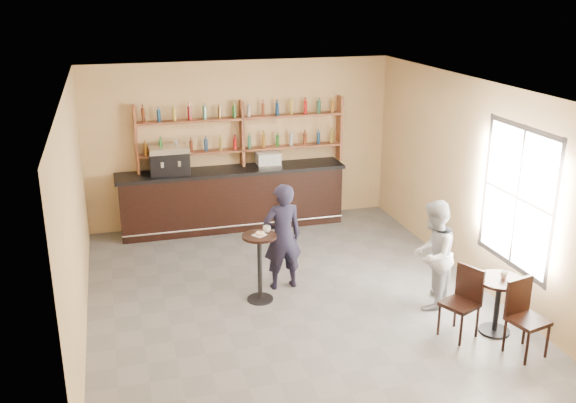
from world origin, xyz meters
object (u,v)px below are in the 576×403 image
object	(u,v)px
bar_counter	(232,198)
pedestal_table	(260,268)
cafe_table	(497,306)
chair_west	(460,303)
espresso_machine	(169,160)
man_main	(282,237)
patron_second	(433,255)
chair_south	(528,320)
pastry_case	(268,159)

from	to	relation	value
bar_counter	pedestal_table	world-z (taller)	bar_counter
bar_counter	cafe_table	size ratio (longest dim) A/B	5.46
cafe_table	bar_counter	bearing A→B (deg)	118.37
chair_west	espresso_machine	bearing A→B (deg)	-169.76
espresso_machine	man_main	xyz separation A→B (m)	(1.41, -2.83, -0.59)
pedestal_table	patron_second	distance (m)	2.55
chair_south	patron_second	size ratio (longest dim) A/B	0.61
pastry_case	man_main	distance (m)	2.91
man_main	patron_second	size ratio (longest dim) A/B	1.04
espresso_machine	chair_west	world-z (taller)	espresso_machine
chair_west	patron_second	bearing A→B (deg)	153.17
man_main	chair_west	size ratio (longest dim) A/B	1.75
chair_south	patron_second	world-z (taller)	patron_second
chair_south	pastry_case	bearing A→B (deg)	96.85
chair_west	pedestal_table	bearing A→B (deg)	-150.40
cafe_table	chair_west	distance (m)	0.56
chair_west	patron_second	xyz separation A→B (m)	(0.05, 0.90, 0.33)
pedestal_table	man_main	size ratio (longest dim) A/B	0.62
espresso_machine	chair_west	bearing A→B (deg)	-54.07
man_main	patron_second	world-z (taller)	man_main
pedestal_table	chair_west	xyz separation A→B (m)	(2.34, -1.75, -0.04)
bar_counter	cafe_table	xyz separation A→B (m)	(2.68, -4.97, -0.19)
chair_south	bar_counter	bearing A→B (deg)	103.15
espresso_machine	patron_second	bearing A→B (deg)	-48.10
espresso_machine	patron_second	world-z (taller)	espresso_machine
man_main	chair_west	bearing A→B (deg)	127.93
chair_west	chair_south	bearing A→B (deg)	19.10
man_main	espresso_machine	bearing A→B (deg)	-67.78
man_main	pedestal_table	bearing A→B (deg)	33.26
chair_west	bar_counter	bearing A→B (deg)	179.84
pedestal_table	patron_second	xyz separation A→B (m)	(2.39, -0.85, 0.29)
bar_counter	chair_south	xyz separation A→B (m)	(2.73, -5.57, -0.09)
chair_west	cafe_table	bearing A→B (deg)	61.19
man_main	chair_south	size ratio (longest dim) A/B	1.70
espresso_machine	chair_south	bearing A→B (deg)	-52.92
pedestal_table	cafe_table	size ratio (longest dim) A/B	1.32
man_main	patron_second	distance (m)	2.28
bar_counter	cafe_table	distance (m)	5.65
patron_second	chair_west	bearing A→B (deg)	40.11
bar_counter	chair_west	size ratio (longest dim) A/B	4.49
cafe_table	chair_west	world-z (taller)	chair_west
pastry_case	pedestal_table	world-z (taller)	pastry_case
chair_west	chair_south	world-z (taller)	chair_south
cafe_table	man_main	bearing A→B (deg)	138.77
bar_counter	chair_south	world-z (taller)	bar_counter
pastry_case	patron_second	xyz separation A→B (m)	(1.46, -4.02, -0.51)
espresso_machine	pastry_case	size ratio (longest dim) A/B	1.57
espresso_machine	pastry_case	world-z (taller)	espresso_machine
bar_counter	cafe_table	world-z (taller)	bar_counter
bar_counter	chair_west	bearing A→B (deg)	-66.55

